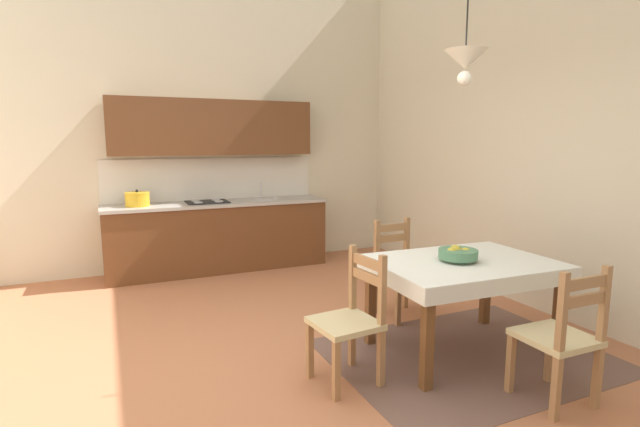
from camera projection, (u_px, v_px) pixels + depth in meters
ground_plane at (300, 373)px, 3.58m from camera, size 5.87×7.20×0.10m
wall_back at (204, 105)px, 6.27m from camera, size 5.87×0.12×4.30m
wall_right at (573, 89)px, 4.34m from camera, size 0.12×7.20×4.30m
area_rug at (468, 356)px, 3.75m from camera, size 2.10×1.60×0.01m
kitchen_cabinetry at (217, 205)px, 6.19m from camera, size 2.82×0.63×2.20m
dining_table at (463, 276)px, 3.74m from camera, size 1.42×1.05×0.75m
dining_chair_camera_side at (561, 338)px, 3.02m from camera, size 0.43×0.43×0.93m
dining_chair_kitchen_side at (400, 271)px, 4.57m from camera, size 0.44×0.44×0.93m
dining_chair_tv_side at (350, 321)px, 3.31m from camera, size 0.46×0.46×0.93m
fruit_bowl at (458, 254)px, 3.69m from camera, size 0.30×0.30×0.12m
pendant_lamp at (465, 60)px, 3.56m from camera, size 0.32×0.32×0.81m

